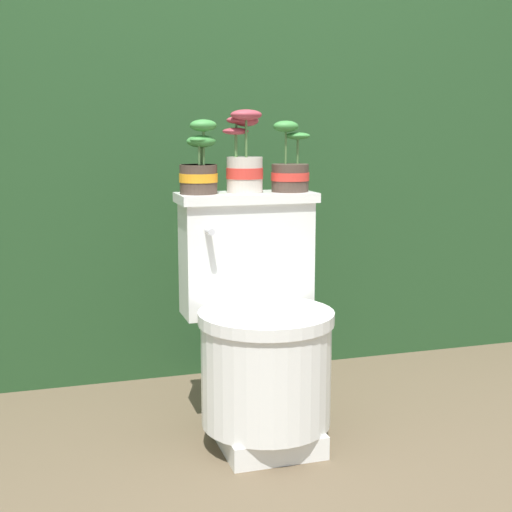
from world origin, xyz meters
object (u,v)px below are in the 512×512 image
at_px(toilet, 260,336).
at_px(potted_plant_middle, 290,170).
at_px(potted_plant_midleft, 244,162).
at_px(potted_plant_left, 199,169).

xyz_separation_m(toilet, potted_plant_middle, (0.15, 0.15, 0.50)).
relative_size(potted_plant_midleft, potted_plant_middle, 1.14).
bearing_deg(toilet, potted_plant_left, 134.71).
xyz_separation_m(potted_plant_midleft, potted_plant_middle, (0.15, 0.01, -0.03)).
height_order(toilet, potted_plant_middle, potted_plant_middle).
bearing_deg(potted_plant_midleft, potted_plant_left, 175.96).
height_order(potted_plant_midleft, potted_plant_middle, potted_plant_midleft).
bearing_deg(potted_plant_midleft, potted_plant_middle, 2.30).
distance_m(toilet, potted_plant_middle, 0.54).
xyz_separation_m(potted_plant_left, potted_plant_midleft, (0.14, -0.01, 0.02)).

